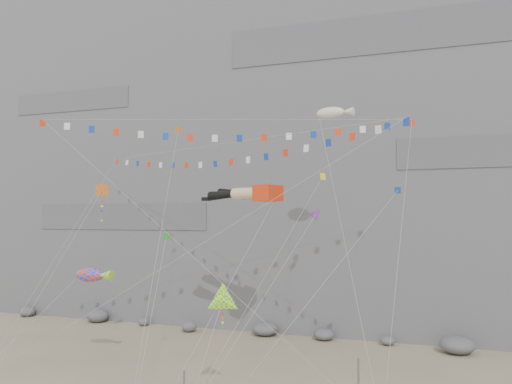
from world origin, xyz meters
TOP-DOWN VIEW (x-y plane):
  - cliff at (0.00, 32.00)m, footprint 80.00×28.00m
  - talus_boulders at (0.00, 17.00)m, footprint 60.00×3.00m
  - legs_kite at (1.55, 7.34)m, footprint 7.48×17.99m
  - flag_banner_upper at (-0.94, 7.88)m, footprint 30.72×18.27m
  - flag_banner_lower at (0.98, 4.12)m, footprint 27.31×11.04m
  - harlequin_kite at (-9.66, 3.03)m, footprint 5.54×7.97m
  - fish_windsock at (-10.09, 2.27)m, footprint 6.62×8.30m
  - delta_kite at (3.41, -2.65)m, footprint 2.19×5.77m
  - blimp_windsock at (8.14, 9.27)m, footprint 6.83×12.55m
  - small_kite_a at (-4.37, 6.06)m, footprint 4.05×13.23m
  - small_kite_b at (7.69, 4.38)m, footprint 6.06×11.61m
  - small_kite_c at (-2.93, 1.61)m, footprint 3.89×10.59m
  - small_kite_d at (7.36, 9.11)m, footprint 6.28×15.55m
  - small_kite_e at (13.39, 4.68)m, footprint 10.65×10.53m

SIDE VIEW (x-z plane):
  - talus_boulders at x=0.00m, z-range 0.00..1.20m
  - delta_kite at x=3.41m, z-range 2.41..11.14m
  - fish_windsock at x=-10.09m, z-range 1.62..13.05m
  - small_kite_c at x=-2.93m, z-range 2.92..17.76m
  - small_kite_b at x=7.69m, z-range 3.23..20.53m
  - small_kite_e at x=13.39m, z-range 3.64..23.40m
  - legs_kite at x=1.55m, z-range 3.54..24.24m
  - harlequin_kite at x=-9.66m, z-range 5.95..22.28m
  - small_kite_d at x=7.36m, z-range 4.07..26.10m
  - flag_banner_upper at x=-0.94m, z-range 5.33..31.18m
  - small_kite_a at x=-4.37m, z-range 7.13..30.57m
  - flag_banner_lower at x=0.98m, z-range 7.66..31.42m
  - blimp_windsock at x=8.14m, z-range 8.49..32.67m
  - cliff at x=0.00m, z-range 0.00..50.00m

